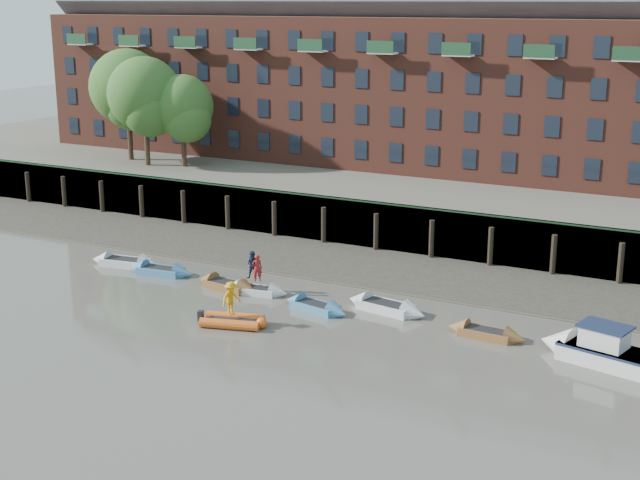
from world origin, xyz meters
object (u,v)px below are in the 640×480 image
Objects in this scene: rowboat_3 at (255,290)px; motor_launch at (591,348)px; rowboat_5 at (386,307)px; rowboat_2 at (227,285)px; rib_tender at (235,321)px; rowboat_1 at (161,271)px; rowboat_4 at (316,307)px; rowboat_6 at (486,333)px; person_rower_a at (257,268)px; person_rib_crew at (231,298)px; rowboat_0 at (125,262)px; person_rower_b at (253,265)px.

rowboat_3 is 0.67× the size of motor_launch.
rowboat_3 is 8.00m from rowboat_5.
rowboat_2 is 6.20m from rib_tender.
rowboat_1 is 1.27× the size of rib_tender.
rowboat_4 is 1.04× the size of rowboat_6.
person_rower_a is at bearing -165.00° from rowboat_5.
rib_tender is (3.75, -4.93, 0.03)m from rowboat_2.
rowboat_5 is at bearing 12.98° from rowboat_2.
rowboat_6 is (21.22, -0.92, -0.01)m from rowboat_1.
person_rib_crew is (3.50, -4.89, 1.24)m from rowboat_2.
rib_tender is (9.07, -5.47, 0.03)m from rowboat_1.
rowboat_2 is 0.90× the size of rowboat_5.
motor_launch is 19.20m from person_rower_a.
rib_tender is at bearing -78.40° from rowboat_3.
rowboat_5 is at bearing 27.74° from rib_tender.
person_rower_a reaches higher than person_rib_crew.
rib_tender is at bearing -156.39° from rowboat_6.
rowboat_0 reaches higher than rowboat_1.
person_rower_b is (10.05, -0.61, 1.37)m from rowboat_0.
motor_launch reaches higher than rib_tender.
rowboat_0 reaches higher than rowboat_2.
rowboat_0 is at bearing 9.44° from motor_launch.
person_rib_crew is at bearing 25.53° from motor_launch.
rowboat_0 is at bearing -170.91° from rowboat_5.
person_rib_crew is at bearing 67.26° from person_rower_a.
person_rower_b is (-4.76, 1.18, 1.40)m from rowboat_4.
rowboat_4 is 5.09m from person_rib_crew.
rib_tender is (-6.10, -5.74, 0.01)m from rowboat_5.
rowboat_2 is 6.14m from person_rib_crew.
person_rower_b reaches higher than rowboat_4.
rowboat_2 reaches higher than rowboat_6.
rowboat_4 is 3.86m from rowboat_5.
rowboat_1 is 7.22m from rowboat_3.
person_rower_a is (-1.69, 4.98, 1.32)m from rib_tender.
rowboat_5 is at bearing 171.93° from rowboat_6.
rowboat_1 is at bearing -169.58° from rowboat_5.
rowboat_1 is 10.59m from rib_tender.
rowboat_5 is (7.96, 0.77, 0.04)m from rowboat_3.
rowboat_4 is at bearing 0.44° from rowboat_2.
rowboat_3 is at bearing 32.93° from person_rib_crew.
rowboat_2 is 2.84× the size of person_rower_a.
rowboat_4 is 0.86× the size of rowboat_5.
rib_tender is 1.23m from person_rib_crew.
rowboat_1 is 15.17m from rowboat_5.
rowboat_6 is at bearing 139.20° from person_rower_a.
rowboat_4 is (11.69, -1.42, -0.01)m from rowboat_1.
rowboat_3 is 0.82× the size of rowboat_5.
rowboat_6 is at bearing -8.85° from rowboat_1.
rowboat_0 reaches higher than rib_tender.
person_rower_a is at bearing -13.98° from rowboat_0.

